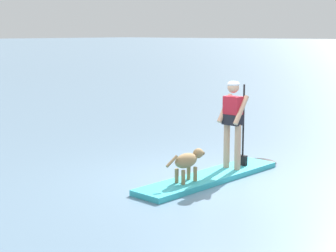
{
  "coord_description": "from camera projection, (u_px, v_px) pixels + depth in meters",
  "views": [
    {
      "loc": [
        -7.95,
        -5.76,
        2.68
      ],
      "look_at": [
        0.0,
        1.0,
        0.9
      ],
      "focal_mm": 58.82,
      "sensor_mm": 36.0,
      "label": 1
    }
  ],
  "objects": [
    {
      "name": "person_paddler",
      "position": [
        233.0,
        118.0,
        10.41
      ],
      "size": [
        0.62,
        0.49,
        1.68
      ],
      "color": "tan",
      "rests_on": "paddleboard"
    },
    {
      "name": "dog",
      "position": [
        188.0,
        161.0,
        9.59
      ],
      "size": [
        0.99,
        0.25,
        0.55
      ],
      "color": "#997A51",
      "rests_on": "paddleboard"
    },
    {
      "name": "paddleboard",
      "position": [
        217.0,
        175.0,
        10.26
      ],
      "size": [
        3.67,
        0.86,
        0.1
      ],
      "color": "#33B2BF",
      "rests_on": "ground_plane"
    },
    {
      "name": "ground_plane",
      "position": [
        209.0,
        180.0,
        10.1
      ],
      "size": [
        400.0,
        400.0,
        0.0
      ],
      "primitive_type": "plane",
      "color": "slate"
    }
  ]
}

